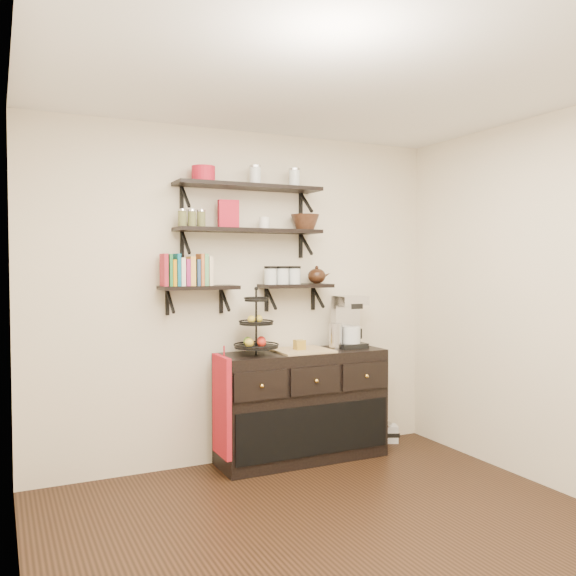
{
  "coord_description": "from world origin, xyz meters",
  "views": [
    {
      "loc": [
        -1.84,
        -2.92,
        1.62
      ],
      "look_at": [
        0.12,
        1.15,
        1.44
      ],
      "focal_mm": 38.0,
      "sensor_mm": 36.0,
      "label": 1
    }
  ],
  "objects_px": {
    "fruit_stand": "(256,332)",
    "coffee_maker": "(348,323)",
    "sideboard": "(302,405)",
    "radio": "(381,433)"
  },
  "relations": [
    {
      "from": "fruit_stand",
      "to": "coffee_maker",
      "type": "xyz_separation_m",
      "value": [
        0.86,
        0.03,
        0.03
      ]
    },
    {
      "from": "sideboard",
      "to": "fruit_stand",
      "type": "distance_m",
      "value": 0.74
    },
    {
      "from": "fruit_stand",
      "to": "radio",
      "type": "distance_m",
      "value": 1.63
    },
    {
      "from": "radio",
      "to": "sideboard",
      "type": "bearing_deg",
      "value": -147.84
    },
    {
      "from": "sideboard",
      "to": "coffee_maker",
      "type": "height_order",
      "value": "coffee_maker"
    },
    {
      "from": "coffee_maker",
      "to": "sideboard",
      "type": "bearing_deg",
      "value": -176.6
    },
    {
      "from": "sideboard",
      "to": "fruit_stand",
      "type": "height_order",
      "value": "fruit_stand"
    },
    {
      "from": "fruit_stand",
      "to": "coffee_maker",
      "type": "relative_size",
      "value": 1.15
    },
    {
      "from": "radio",
      "to": "coffee_maker",
      "type": "bearing_deg",
      "value": -142.68
    },
    {
      "from": "fruit_stand",
      "to": "radio",
      "type": "xyz_separation_m",
      "value": [
        1.28,
        0.13,
        -0.99
      ]
    }
  ]
}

